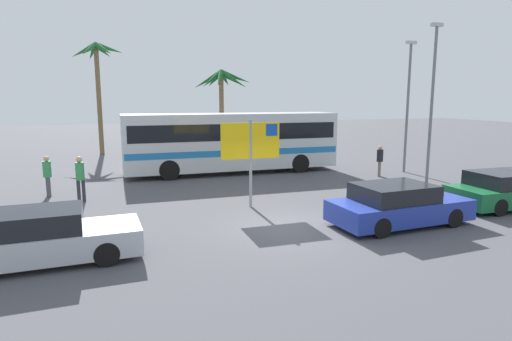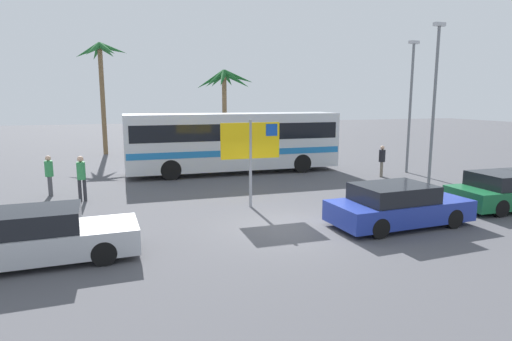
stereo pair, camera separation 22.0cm
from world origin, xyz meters
name	(u,v)px [view 1 (the left image)]	position (x,y,z in m)	size (l,w,h in m)	color
ground	(290,226)	(0.00, 0.00, 0.00)	(120.00, 120.00, 0.00)	#4C4C51
bus_front_coach	(232,140)	(0.89, 10.04, 1.78)	(11.25, 2.49, 3.17)	silver
ferry_sign	(252,144)	(-0.38, 2.69, 2.33)	(2.20, 0.11, 3.20)	gray
car_blue	(398,205)	(3.27, -0.96, 0.64)	(4.53, 2.13, 1.32)	#23389E
car_silver	(40,238)	(-6.90, -0.91, 0.64)	(4.58, 1.91, 1.32)	#B7BABF
car_green	(509,190)	(8.54, -0.35, 0.64)	(4.56, 1.95, 1.32)	#196638
pedestrian_crossing_lot	(47,173)	(-7.72, 6.93, 0.98)	(0.32, 0.32, 1.66)	#4C4C51
pedestrian_near_sign	(80,175)	(-6.39, 5.53, 1.05)	(0.32, 0.32, 1.77)	#2D2D33
pedestrian_by_bus	(380,158)	(7.75, 6.53, 0.93)	(0.32, 0.32, 1.60)	#706656
lamp_post_left_side	(432,98)	(8.84, 4.31, 3.96)	(0.56, 0.20, 7.28)	slate
lamp_post_right_side	(408,102)	(9.82, 7.27, 3.77)	(0.56, 0.20, 6.90)	slate
palm_tree_seaside	(221,85)	(2.17, 17.38, 4.86)	(4.09, 3.99, 5.94)	brown
palm_tree_inland	(98,64)	(-5.89, 20.42, 6.31)	(3.57, 3.30, 7.81)	brown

